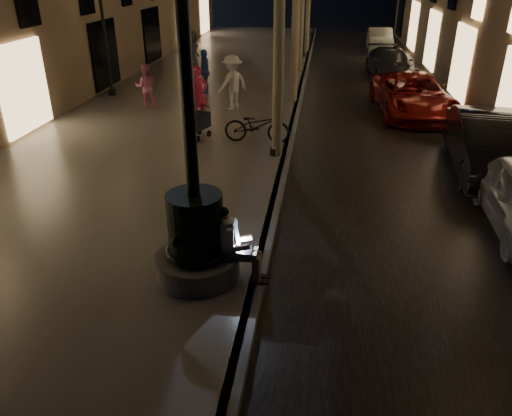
% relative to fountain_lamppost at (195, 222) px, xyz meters
% --- Properties ---
extents(ground, '(120.00, 120.00, 0.00)m').
position_rel_fountain_lamppost_xyz_m(ground, '(1.00, 13.00, -1.21)').
color(ground, black).
rests_on(ground, ground).
extents(cobble_lane, '(6.00, 45.00, 0.02)m').
position_rel_fountain_lamppost_xyz_m(cobble_lane, '(4.00, 13.00, -1.20)').
color(cobble_lane, black).
rests_on(cobble_lane, ground).
extents(promenade, '(8.00, 45.00, 0.20)m').
position_rel_fountain_lamppost_xyz_m(promenade, '(-3.00, 13.00, -1.11)').
color(promenade, '#6A635D').
rests_on(promenade, ground).
extents(curb_strip, '(0.25, 45.00, 0.20)m').
position_rel_fountain_lamppost_xyz_m(curb_strip, '(1.00, 13.00, -1.11)').
color(curb_strip, '#59595B').
rests_on(curb_strip, ground).
extents(fountain_lamppost, '(1.40, 1.40, 5.21)m').
position_rel_fountain_lamppost_xyz_m(fountain_lamppost, '(0.00, 0.00, 0.00)').
color(fountain_lamppost, '#59595B').
rests_on(fountain_lamppost, promenade).
extents(seated_man_laptop, '(0.94, 0.32, 1.31)m').
position_rel_fountain_lamppost_xyz_m(seated_man_laptop, '(0.61, 0.00, -0.31)').
color(seated_man_laptop, gray).
rests_on(seated_man_laptop, promenade).
extents(lamp_curb_a, '(0.36, 0.36, 4.81)m').
position_rel_fountain_lamppost_xyz_m(lamp_curb_a, '(0.70, 6.00, 2.02)').
color(lamp_curb_a, black).
rests_on(lamp_curb_a, promenade).
extents(lamp_curb_b, '(0.36, 0.36, 4.81)m').
position_rel_fountain_lamppost_xyz_m(lamp_curb_b, '(0.70, 14.00, 2.02)').
color(lamp_curb_b, black).
rests_on(lamp_curb_b, promenade).
extents(lamp_left_b, '(0.36, 0.36, 4.81)m').
position_rel_fountain_lamppost_xyz_m(lamp_left_b, '(-6.40, 12.00, 2.02)').
color(lamp_left_b, black).
rests_on(lamp_left_b, promenade).
extents(stroller, '(0.67, 1.04, 1.06)m').
position_rel_fountain_lamppost_xyz_m(stroller, '(-1.70, 7.11, -0.48)').
color(stroller, black).
rests_on(stroller, promenade).
extents(car_second, '(1.97, 4.76, 1.53)m').
position_rel_fountain_lamppost_xyz_m(car_second, '(6.20, 5.97, -0.45)').
color(car_second, black).
rests_on(car_second, ground).
extents(car_third, '(2.74, 5.25, 1.41)m').
position_rel_fountain_lamppost_xyz_m(car_third, '(5.08, 11.38, -0.51)').
color(car_third, maroon).
rests_on(car_third, ground).
extents(car_rear, '(2.23, 4.63, 1.30)m').
position_rel_fountain_lamppost_xyz_m(car_rear, '(5.00, 17.88, -0.56)').
color(car_rear, '#2D2C31').
rests_on(car_rear, ground).
extents(car_fifth, '(1.47, 4.03, 1.32)m').
position_rel_fountain_lamppost_xyz_m(car_fifth, '(5.21, 26.12, -0.55)').
color(car_fifth, '#A09F9A').
rests_on(car_fifth, ground).
extents(pedestrian_red, '(0.75, 0.77, 1.78)m').
position_rel_fountain_lamppost_xyz_m(pedestrian_red, '(-2.10, 8.99, -0.12)').
color(pedestrian_red, '#C82849').
rests_on(pedestrian_red, promenade).
extents(pedestrian_pink, '(0.91, 0.80, 1.56)m').
position_rel_fountain_lamppost_xyz_m(pedestrian_pink, '(-4.37, 10.31, -0.23)').
color(pedestrian_pink, '#C1667F').
rests_on(pedestrian_pink, promenade).
extents(pedestrian_white, '(1.34, 1.38, 1.89)m').
position_rel_fountain_lamppost_xyz_m(pedestrian_white, '(-1.27, 10.55, -0.06)').
color(pedestrian_white, silver).
rests_on(pedestrian_white, promenade).
extents(pedestrian_blue, '(0.77, 1.08, 1.71)m').
position_rel_fountain_lamppost_xyz_m(pedestrian_blue, '(-2.80, 12.88, -0.16)').
color(pedestrian_blue, '#2A4E9B').
rests_on(pedestrian_blue, promenade).
extents(pedestrian_dark, '(0.73, 0.98, 1.82)m').
position_rel_fountain_lamppost_xyz_m(pedestrian_dark, '(-4.46, 17.45, -0.10)').
color(pedestrian_dark, '#37363C').
rests_on(pedestrian_dark, promenade).
extents(bicycle, '(1.92, 0.69, 1.00)m').
position_rel_fountain_lamppost_xyz_m(bicycle, '(0.07, 7.00, -0.51)').
color(bicycle, black).
rests_on(bicycle, promenade).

